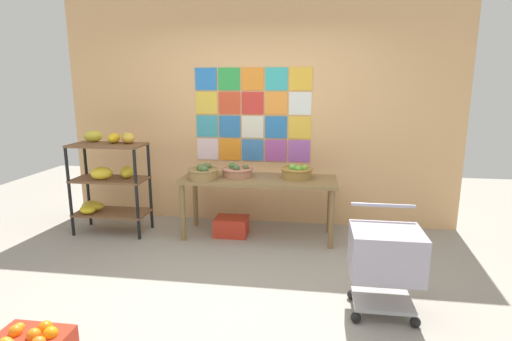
{
  "coord_description": "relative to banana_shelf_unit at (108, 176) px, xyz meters",
  "views": [
    {
      "loc": [
        0.7,
        -3.18,
        1.77
      ],
      "look_at": [
        0.1,
        0.96,
        0.86
      ],
      "focal_mm": 28.23,
      "sensor_mm": 36.0,
      "label": 1
    }
  ],
  "objects": [
    {
      "name": "fruit_basket_back_left",
      "position": [
        1.55,
        0.13,
        0.08
      ],
      "size": [
        0.37,
        0.37,
        0.16
      ],
      "color": "#B37A5B",
      "rests_on": "display_table"
    },
    {
      "name": "shopping_cart",
      "position": [
        2.99,
        -1.39,
        -0.22
      ],
      "size": [
        0.53,
        0.48,
        0.82
      ],
      "rotation": [
        0.0,
        0.0,
        -0.18
      ],
      "color": "black",
      "rests_on": "ground"
    },
    {
      "name": "banana_shelf_unit",
      "position": [
        0.0,
        0.0,
        0.0
      ],
      "size": [
        0.86,
        0.49,
        1.22
      ],
      "color": "black",
      "rests_on": "ground"
    },
    {
      "name": "produce_crate_under_table",
      "position": [
        1.48,
        0.08,
        -0.59
      ],
      "size": [
        0.39,
        0.3,
        0.22
      ],
      "primitive_type": "cube",
      "color": "red",
      "rests_on": "ground"
    },
    {
      "name": "fruit_basket_back_right",
      "position": [
        1.19,
        -0.05,
        0.09
      ],
      "size": [
        0.35,
        0.35,
        0.18
      ],
      "color": "olive",
      "rests_on": "display_table"
    },
    {
      "name": "ground",
      "position": [
        1.72,
        -1.19,
        -0.69
      ],
      "size": [
        9.63,
        9.63,
        0.0
      ],
      "primitive_type": "plane",
      "color": "gray"
    },
    {
      "name": "display_table",
      "position": [
        1.8,
        0.09,
        -0.07
      ],
      "size": [
        1.79,
        0.62,
        0.71
      ],
      "color": "olive",
      "rests_on": "ground"
    },
    {
      "name": "back_wall_with_art",
      "position": [
        1.72,
        0.66,
        0.72
      ],
      "size": [
        4.94,
        0.07,
        2.83
      ],
      "color": "#E4AE73",
      "rests_on": "ground"
    },
    {
      "name": "fruit_basket_left",
      "position": [
        2.24,
        0.14,
        0.09
      ],
      "size": [
        0.37,
        0.37,
        0.17
      ],
      "color": "#A07A3D",
      "rests_on": "display_table"
    }
  ]
}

